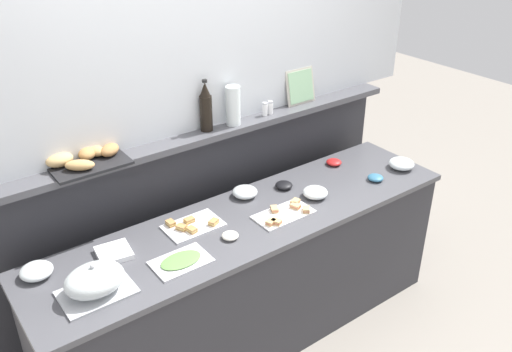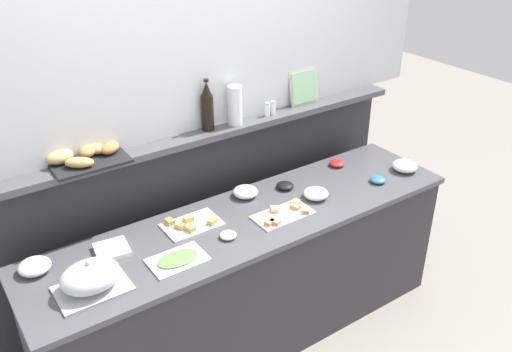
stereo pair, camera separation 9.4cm
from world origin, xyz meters
name	(u,v)px [view 2 (the right image)]	position (x,y,z in m)	size (l,w,h in m)	color
ground_plane	(205,284)	(0.00, 0.60, 0.00)	(12.00, 12.00, 0.00)	gray
buffet_counter	(251,279)	(0.00, 0.00, 0.45)	(2.64, 0.66, 0.90)	#2D2D33
back_ledge_unit	(208,212)	(0.00, 0.51, 0.68)	(2.83, 0.22, 1.30)	#2D2D33
upper_wall_panel	(196,17)	(0.00, 0.53, 1.95)	(3.43, 0.08, 1.30)	silver
sandwich_platter_side	(284,214)	(0.17, -0.09, 0.91)	(0.35, 0.19, 0.04)	white
sandwich_platter_front	(191,224)	(-0.32, 0.12, 0.91)	(0.32, 0.21, 0.04)	silver
cold_cuts_platter	(178,259)	(-0.54, -0.13, 0.91)	(0.29, 0.20, 0.02)	silver
serving_cloche	(91,277)	(-0.97, -0.10, 0.98)	(0.34, 0.24, 0.17)	#B7BABF
glass_bowl_large	(405,166)	(1.18, -0.10, 0.93)	(0.17, 0.17, 0.07)	silver
glass_bowl_medium	(245,192)	(0.11, 0.22, 0.93)	(0.16, 0.16, 0.06)	silver
glass_bowl_small	(316,194)	(0.46, -0.04, 0.93)	(0.16, 0.16, 0.06)	silver
glass_bowl_extra	(35,267)	(-1.16, 0.20, 0.93)	(0.16, 0.16, 0.06)	silver
condiment_bowl_teal	(285,186)	(0.37, 0.16, 0.92)	(0.11, 0.11, 0.04)	black
condiment_bowl_red	(228,235)	(-0.21, -0.10, 0.92)	(0.09, 0.09, 0.03)	silver
condiment_bowl_cream	(378,180)	(0.91, -0.12, 0.92)	(0.10, 0.10, 0.04)	teal
condiment_bowl_dark	(337,163)	(0.85, 0.21, 0.92)	(0.10, 0.10, 0.04)	red
napkin_stack	(112,250)	(-0.78, 0.13, 0.92)	(0.17, 0.17, 0.03)	white
wine_bottle_dark	(208,107)	(0.00, 0.45, 1.44)	(0.08, 0.08, 0.32)	black
salt_shaker	(267,109)	(0.42, 0.43, 1.34)	(0.03, 0.03, 0.09)	white
pepper_shaker	(273,108)	(0.47, 0.43, 1.34)	(0.03, 0.03, 0.09)	white
bread_basket	(86,156)	(-0.75, 0.45, 1.33)	(0.41, 0.27, 0.08)	black
framed_picture	(304,87)	(0.75, 0.47, 1.41)	(0.23, 0.06, 0.24)	#B2AD9E
water_carafe	(235,105)	(0.18, 0.43, 1.42)	(0.09, 0.09, 0.24)	silver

